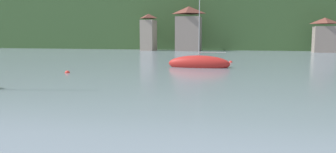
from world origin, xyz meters
TOP-DOWN VIEW (x-y plane):
  - wooded_hillside at (-25.05, 139.29)m, footprint 352.00×47.31m
  - shore_building_west at (-20.24, 106.40)m, footprint 3.32×4.66m
  - shore_building_westcentral at (-10.12, 106.68)m, footprint 6.00×5.24m
  - shore_building_central at (20.24, 106.09)m, footprint 4.57×4.00m
  - sailboat_far_1 at (-0.88, 63.50)m, footprint 6.86×1.87m
  - mooring_buoy_mid at (2.13, 71.70)m, footprint 0.45×0.45m
  - mooring_buoy_far at (-11.94, 54.82)m, footprint 0.46×0.46m

SIDE VIEW (x-z plane):
  - mooring_buoy_mid at x=2.13m, z-range -0.23..0.23m
  - mooring_buoy_far at x=-11.94m, z-range -0.23..0.23m
  - sailboat_far_1 at x=-0.88m, z-range -3.51..4.35m
  - shore_building_central at x=20.24m, z-range -0.11..7.46m
  - shore_building_west at x=-20.24m, z-range -0.12..8.98m
  - shore_building_westcentral at x=-10.12m, z-range -0.16..10.56m
  - wooded_hillside at x=-25.05m, z-range -15.10..33.66m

